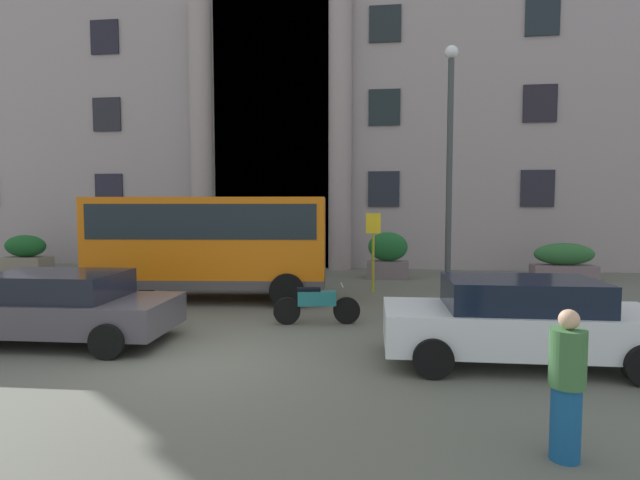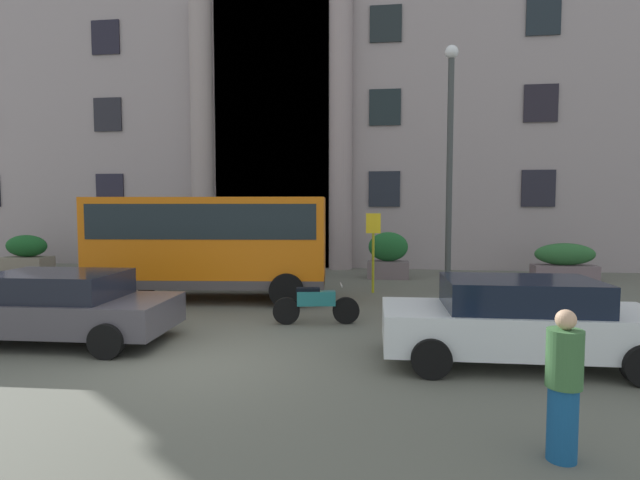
# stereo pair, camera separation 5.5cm
# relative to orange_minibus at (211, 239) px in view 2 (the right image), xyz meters

# --- Properties ---
(ground_plane) EXTENTS (80.00, 64.00, 0.12)m
(ground_plane) POSITION_rel_orange_minibus_xyz_m (1.73, -5.50, -1.76)
(ground_plane) COLOR #595A4F
(office_building_facade) EXTENTS (38.02, 9.73, 15.16)m
(office_building_facade) POSITION_rel_orange_minibus_xyz_m (1.72, 11.97, 5.88)
(office_building_facade) COLOR gray
(office_building_facade) RESTS_ON ground_plane
(orange_minibus) EXTENTS (6.59, 3.04, 2.86)m
(orange_minibus) POSITION_rel_orange_minibus_xyz_m (0.00, 0.00, 0.00)
(orange_minibus) COLOR orange
(orange_minibus) RESTS_ON ground_plane
(bus_stop_sign) EXTENTS (0.44, 0.08, 2.41)m
(bus_stop_sign) POSITION_rel_orange_minibus_xyz_m (4.48, 1.68, -0.20)
(bus_stop_sign) COLOR #9A9C1A
(bus_stop_sign) RESTS_ON ground_plane
(hedge_planter_entrance_right) EXTENTS (1.44, 0.80, 1.53)m
(hedge_planter_entrance_right) POSITION_rel_orange_minibus_xyz_m (-4.73, 5.22, -0.96)
(hedge_planter_entrance_right) COLOR slate
(hedge_planter_entrance_right) RESTS_ON ground_plane
(hedge_planter_east) EXTENTS (2.15, 0.79, 1.32)m
(hedge_planter_east) POSITION_rel_orange_minibus_xyz_m (11.16, 5.20, -1.07)
(hedge_planter_east) COLOR slate
(hedge_planter_east) RESTS_ON ground_plane
(hedge_planter_west) EXTENTS (1.48, 0.73, 1.69)m
(hedge_planter_west) POSITION_rel_orange_minibus_xyz_m (4.94, 4.76, -0.88)
(hedge_planter_west) COLOR slate
(hedge_planter_west) RESTS_ON ground_plane
(hedge_planter_entrance_left) EXTENTS (1.86, 0.99, 1.44)m
(hedge_planter_entrance_left) POSITION_rel_orange_minibus_xyz_m (-9.88, 5.30, -1.01)
(hedge_planter_entrance_left) COLOR gray
(hedge_planter_entrance_left) RESTS_ON ground_plane
(hedge_planter_far_east) EXTENTS (1.43, 0.72, 1.56)m
(hedge_planter_far_east) POSITION_rel_orange_minibus_xyz_m (-1.28, 4.69, -0.95)
(hedge_planter_far_east) COLOR #6A655B
(hedge_planter_far_east) RESTS_ON ground_plane
(parked_compact_extra) EXTENTS (4.46, 2.20, 1.35)m
(parked_compact_extra) POSITION_rel_orange_minibus_xyz_m (-1.41, -4.60, -1.00)
(parked_compact_extra) COLOR #4A464D
(parked_compact_extra) RESTS_ON ground_plane
(parked_hatchback_near) EXTENTS (4.51, 2.01, 1.43)m
(parked_hatchback_near) POSITION_rel_orange_minibus_xyz_m (7.06, -4.84, -0.97)
(parked_hatchback_near) COLOR silver
(parked_hatchback_near) RESTS_ON ground_plane
(scooter_by_planter) EXTENTS (1.92, 0.58, 0.89)m
(scooter_by_planter) POSITION_rel_orange_minibus_xyz_m (3.29, -2.52, -1.25)
(scooter_by_planter) COLOR black
(scooter_by_planter) RESTS_ON ground_plane
(pedestrian_child_trailing) EXTENTS (0.36, 0.36, 1.58)m
(pedestrian_child_trailing) POSITION_rel_orange_minibus_xyz_m (6.68, -8.03, -0.91)
(pedestrian_child_trailing) COLOR navy
(pedestrian_child_trailing) RESTS_ON ground_plane
(lamppost_plaza_centre) EXTENTS (0.40, 0.40, 7.38)m
(lamppost_plaza_centre) POSITION_rel_orange_minibus_xyz_m (6.74, 2.10, 2.61)
(lamppost_plaza_centre) COLOR #3A3E3D
(lamppost_plaza_centre) RESTS_ON ground_plane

